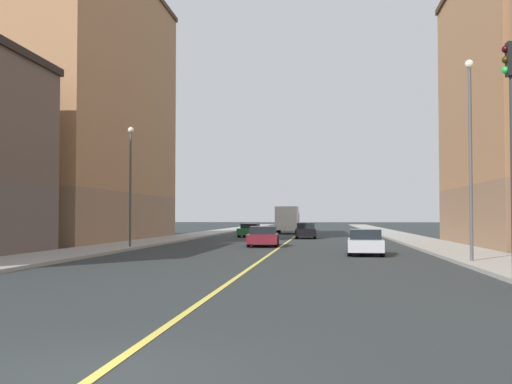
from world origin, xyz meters
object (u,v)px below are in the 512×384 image
object	(u,v)px
car_green	(250,230)
box_truck	(287,219)
traffic_light_left_near	(512,131)
car_silver	(365,242)
street_lamp_left_near	(470,140)
street_lamp_right_near	(131,174)
car_black	(306,231)
car_maroon	(263,237)
building_right_midblock	(73,105)

from	to	relation	value
car_green	box_truck	size ratio (longest dim) A/B	0.64
traffic_light_left_near	car_silver	distance (m)	15.84
street_lamp_left_near	street_lamp_right_near	bearing A→B (deg)	149.63
box_truck	car_black	bearing A→B (deg)	-80.50
street_lamp_right_near	box_truck	distance (m)	34.84
car_silver	car_maroon	bearing A→B (deg)	124.90
box_truck	street_lamp_right_near	bearing A→B (deg)	-102.35
building_right_midblock	traffic_light_left_near	bearing A→B (deg)	-51.49
car_black	box_truck	xyz separation A→B (m)	(-2.46, 14.71, 0.92)
street_lamp_right_near	car_black	xyz separation A→B (m)	(9.89, 19.21, -3.80)
car_silver	car_black	size ratio (longest dim) A/B	0.92
traffic_light_left_near	street_lamp_left_near	world-z (taller)	street_lamp_left_near
car_maroon	car_black	world-z (taller)	car_black
street_lamp_right_near	car_maroon	distance (m)	9.44
street_lamp_right_near	car_green	size ratio (longest dim) A/B	1.59
building_right_midblock	car_green	world-z (taller)	building_right_midblock
traffic_light_left_near	car_green	world-z (taller)	traffic_light_left_near
building_right_midblock	car_maroon	size ratio (longest dim) A/B	5.49
car_maroon	traffic_light_left_near	bearing A→B (deg)	-69.53
car_green	car_silver	size ratio (longest dim) A/B	1.06
car_green	car_maroon	size ratio (longest dim) A/B	0.97
traffic_light_left_near	car_maroon	size ratio (longest dim) A/B	1.42
car_maroon	car_silver	bearing A→B (deg)	-55.10
car_green	car_silver	world-z (taller)	car_silver
car_black	car_maroon	bearing A→B (deg)	-98.73
car_green	traffic_light_left_near	bearing A→B (deg)	-74.27
street_lamp_left_near	car_silver	xyz separation A→B (m)	(-3.90, 5.78, -4.42)
car_green	car_maroon	distance (m)	18.65
street_lamp_left_near	car_black	xyz separation A→B (m)	(-7.56, 29.43, -4.37)
street_lamp_right_near	car_black	size ratio (longest dim) A/B	1.55
car_black	box_truck	bearing A→B (deg)	99.50
street_lamp_left_near	car_maroon	xyz separation A→B (m)	(-9.87, 14.35, -4.42)
street_lamp_left_near	car_black	distance (m)	30.70
car_black	street_lamp_right_near	bearing A→B (deg)	-117.24
street_lamp_left_near	traffic_light_left_near	bearing A→B (deg)	-96.17
street_lamp_left_near	car_maroon	distance (m)	17.97
street_lamp_left_near	box_truck	xyz separation A→B (m)	(-10.02, 44.14, -3.45)
street_lamp_right_near	car_silver	world-z (taller)	street_lamp_right_near
street_lamp_right_near	car_maroon	world-z (taller)	street_lamp_right_near
street_lamp_left_near	car_black	size ratio (longest dim) A/B	1.78
street_lamp_left_near	building_right_midblock	bearing A→B (deg)	139.87
building_right_midblock	car_maroon	xyz separation A→B (m)	(15.91, -7.39, -10.15)
traffic_light_left_near	box_truck	xyz separation A→B (m)	(-9.00, 53.52, -2.60)
building_right_midblock	street_lamp_left_near	distance (m)	34.21
street_lamp_left_near	car_green	bearing A→B (deg)	111.48
car_green	car_black	distance (m)	6.28
car_maroon	box_truck	xyz separation A→B (m)	(-0.14, 29.79, 0.97)
car_green	building_right_midblock	bearing A→B (deg)	-139.50
box_truck	car_green	bearing A→B (deg)	-104.13
street_lamp_left_near	car_green	world-z (taller)	street_lamp_left_near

